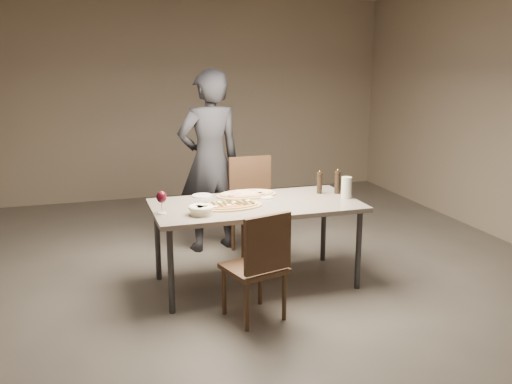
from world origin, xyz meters
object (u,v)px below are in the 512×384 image
object	(u,v)px
diner	(210,161)
pepper_mill_left	(337,182)
zucchini_pizza	(230,205)
ham_pizza	(247,194)
carafe	(346,188)
chair_near	(260,261)
bread_basket	(201,209)
dining_table	(256,209)
chair_far	(253,200)

from	to	relation	value
diner	pepper_mill_left	bearing A→B (deg)	125.84
zucchini_pizza	ham_pizza	size ratio (longest dim) A/B	1.00
zucchini_pizza	carafe	xyz separation A→B (m)	(1.08, -0.01, 0.08)
carafe	chair_near	xyz separation A→B (m)	(-1.03, -0.64, -0.35)
chair_near	pepper_mill_left	bearing A→B (deg)	23.44
bread_basket	carafe	size ratio (longest dim) A/B	1.08
dining_table	pepper_mill_left	size ratio (longest dim) A/B	7.69
dining_table	diner	world-z (taller)	diner
carafe	zucchini_pizza	bearing A→B (deg)	179.30
dining_table	pepper_mill_left	world-z (taller)	pepper_mill_left
zucchini_pizza	dining_table	bearing A→B (deg)	15.62
dining_table	chair_near	bearing A→B (deg)	-105.31
zucchini_pizza	carafe	size ratio (longest dim) A/B	2.90
bread_basket	carafe	distance (m)	1.37
pepper_mill_left	carafe	size ratio (longest dim) A/B	1.21
dining_table	carafe	xyz separation A→B (m)	(0.83, -0.07, 0.15)
diner	carafe	bearing A→B (deg)	120.75
zucchini_pizza	chair_far	distance (m)	1.03
ham_pizza	chair_far	size ratio (longest dim) A/B	0.57
zucchini_pizza	bread_basket	distance (m)	0.32
ham_pizza	diner	size ratio (longest dim) A/B	0.30
ham_pizza	chair_near	world-z (taller)	chair_near
ham_pizza	bread_basket	size ratio (longest dim) A/B	2.69
zucchini_pizza	chair_near	distance (m)	0.71
ham_pizza	pepper_mill_left	world-z (taller)	pepper_mill_left
ham_pizza	pepper_mill_left	distance (m)	0.85
dining_table	carafe	size ratio (longest dim) A/B	9.29
carafe	chair_near	size ratio (longest dim) A/B	0.22
pepper_mill_left	dining_table	bearing A→B (deg)	-172.32
bread_basket	zucchini_pizza	bearing A→B (deg)	28.06
dining_table	carafe	world-z (taller)	carafe
dining_table	ham_pizza	bearing A→B (deg)	90.16
bread_basket	dining_table	bearing A→B (deg)	21.50
pepper_mill_left	chair_near	bearing A→B (deg)	-141.12
ham_pizza	carafe	world-z (taller)	carafe
chair_near	diner	size ratio (longest dim) A/B	0.47
bread_basket	diner	world-z (taller)	diner
zucchini_pizza	pepper_mill_left	size ratio (longest dim) A/B	2.40
dining_table	zucchini_pizza	world-z (taller)	zucchini_pizza
ham_pizza	bread_basket	world-z (taller)	bread_basket
ham_pizza	diner	xyz separation A→B (m)	(-0.16, 0.78, 0.17)
pepper_mill_left	chair_far	bearing A→B (deg)	130.03
bread_basket	diner	xyz separation A→B (m)	(0.37, 1.27, 0.14)
zucchini_pizza	carafe	bearing A→B (deg)	1.49
diner	chair_near	bearing A→B (deg)	78.58
zucchini_pizza	diner	bearing A→B (deg)	87.77
zucchini_pizza	chair_far	size ratio (longest dim) A/B	0.57
bread_basket	diner	size ratio (longest dim) A/B	0.11
dining_table	carafe	distance (m)	0.85
dining_table	ham_pizza	distance (m)	0.29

